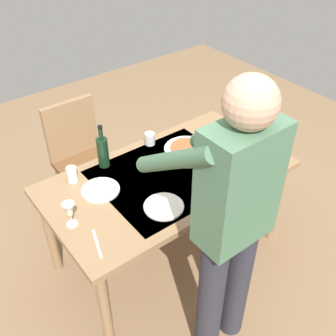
% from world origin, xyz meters
% --- Properties ---
extents(ground_plane, '(6.00, 6.00, 0.00)m').
position_xyz_m(ground_plane, '(0.00, 0.00, 0.00)').
color(ground_plane, '#846647').
extents(dining_table, '(1.55, 0.85, 0.72)m').
position_xyz_m(dining_table, '(0.00, 0.00, 0.65)').
color(dining_table, '#93704C').
rests_on(dining_table, ground_plane).
extents(chair_near, '(0.40, 0.40, 0.91)m').
position_xyz_m(chair_near, '(0.22, -0.80, 0.53)').
color(chair_near, brown).
rests_on(chair_near, ground_plane).
extents(person_server, '(0.42, 0.61, 1.69)m').
position_xyz_m(person_server, '(0.16, 0.68, 0.96)').
color(person_server, '#2D2D38').
rests_on(person_server, ground_plane).
extents(wine_bottle, '(0.07, 0.07, 0.30)m').
position_xyz_m(wine_bottle, '(0.27, -0.33, 0.83)').
color(wine_bottle, black).
rests_on(wine_bottle, dining_table).
extents(wine_glass_left, '(0.07, 0.07, 0.15)m').
position_xyz_m(wine_glass_left, '(0.68, 0.03, 0.83)').
color(wine_glass_left, white).
rests_on(wine_glass_left, dining_table).
extents(water_cup_near_left, '(0.06, 0.06, 0.10)m').
position_xyz_m(water_cup_near_left, '(0.50, -0.30, 0.77)').
color(water_cup_near_left, silver).
rests_on(water_cup_near_left, dining_table).
extents(water_cup_near_right, '(0.07, 0.07, 0.09)m').
position_xyz_m(water_cup_near_right, '(-0.11, -0.35, 0.77)').
color(water_cup_near_right, silver).
rests_on(water_cup_near_right, dining_table).
extents(serving_bowl_pasta, '(0.30, 0.30, 0.07)m').
position_xyz_m(serving_bowl_pasta, '(-0.23, -0.09, 0.76)').
color(serving_bowl_pasta, silver).
rests_on(serving_bowl_pasta, dining_table).
extents(dinner_plate_near, '(0.23, 0.23, 0.01)m').
position_xyz_m(dinner_plate_near, '(0.41, -0.12, 0.73)').
color(dinner_plate_near, silver).
rests_on(dinner_plate_near, dining_table).
extents(dinner_plate_far, '(0.23, 0.23, 0.01)m').
position_xyz_m(dinner_plate_far, '(0.20, 0.22, 0.73)').
color(dinner_plate_far, silver).
rests_on(dinner_plate_far, dining_table).
extents(table_knife, '(0.07, 0.20, 0.00)m').
position_xyz_m(table_knife, '(0.64, 0.23, 0.73)').
color(table_knife, silver).
rests_on(table_knife, dining_table).
extents(table_fork, '(0.08, 0.17, 0.00)m').
position_xyz_m(table_fork, '(-0.53, 0.11, 0.73)').
color(table_fork, silver).
rests_on(table_fork, dining_table).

